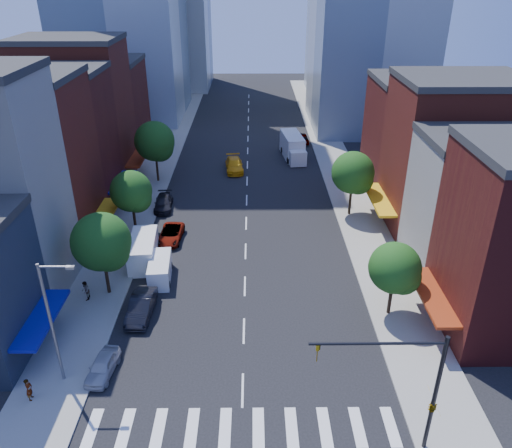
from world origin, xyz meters
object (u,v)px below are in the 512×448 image
(parked_car_front, at_px, (103,366))
(pedestrian_far, at_px, (85,291))
(parked_car_third, at_px, (171,234))
(traffic_car_oncoming, at_px, (290,145))
(cargo_van_far, at_px, (143,251))
(cargo_van_near, at_px, (160,270))
(traffic_car_far, at_px, (302,138))
(parked_car_second, at_px, (141,307))
(taxi, at_px, (234,165))
(parked_car_rear, at_px, (164,203))
(pedestrian_near, at_px, (29,389))
(box_truck, at_px, (293,147))

(parked_car_front, distance_m, pedestrian_far, 9.12)
(parked_car_third, xyz_separation_m, traffic_car_oncoming, (14.02, 28.21, 0.03))
(cargo_van_far, bearing_deg, traffic_car_oncoming, 59.20)
(cargo_van_near, bearing_deg, traffic_car_far, 62.96)
(parked_car_third, bearing_deg, parked_car_second, -89.45)
(taxi, bearing_deg, traffic_car_oncoming, 41.04)
(parked_car_front, bearing_deg, traffic_car_far, 76.86)
(traffic_car_far, height_order, pedestrian_far, pedestrian_far)
(parked_car_second, height_order, pedestrian_far, pedestrian_far)
(parked_car_rear, relative_size, traffic_car_far, 1.03)
(taxi, relative_size, traffic_car_oncoming, 1.32)
(parked_car_front, relative_size, traffic_car_oncoming, 0.90)
(parked_car_second, relative_size, pedestrian_near, 2.98)
(parked_car_second, relative_size, pedestrian_far, 2.87)
(parked_car_second, bearing_deg, parked_car_third, 89.50)
(pedestrian_near, bearing_deg, pedestrian_far, -6.35)
(traffic_car_far, bearing_deg, pedestrian_far, 58.04)
(pedestrian_far, bearing_deg, box_truck, 144.57)
(box_truck, bearing_deg, traffic_car_far, 66.83)
(parked_car_third, relative_size, box_truck, 0.57)
(pedestrian_far, bearing_deg, pedestrian_near, -8.20)
(traffic_car_far, distance_m, pedestrian_far, 47.16)
(parked_car_front, relative_size, parked_car_third, 0.79)
(taxi, height_order, pedestrian_far, pedestrian_far)
(taxi, bearing_deg, pedestrian_far, -116.58)
(parked_car_second, xyz_separation_m, cargo_van_near, (0.65, 5.14, 0.15))
(parked_car_rear, bearing_deg, pedestrian_far, -105.07)
(parked_car_second, bearing_deg, box_truck, 70.40)
(cargo_van_near, bearing_deg, traffic_car_oncoming, 63.89)
(box_truck, bearing_deg, pedestrian_near, -121.10)
(box_truck, relative_size, pedestrian_far, 4.97)
(box_truck, height_order, pedestrian_near, box_truck)
(parked_car_front, bearing_deg, parked_car_second, 84.55)
(taxi, height_order, pedestrian_near, pedestrian_near)
(parked_car_third, distance_m, box_truck, 28.47)
(parked_car_rear, height_order, taxi, taxi)
(cargo_van_near, distance_m, traffic_car_oncoming, 38.02)
(cargo_van_far, height_order, pedestrian_far, cargo_van_far)
(parked_car_rear, distance_m, cargo_van_near, 14.83)
(taxi, distance_m, traffic_car_far, 15.87)
(pedestrian_near, bearing_deg, traffic_car_oncoming, -26.29)
(parked_car_third, xyz_separation_m, box_truck, (14.14, 24.69, 0.89))
(parked_car_second, distance_m, cargo_van_near, 5.18)
(parked_car_third, relative_size, parked_car_rear, 1.00)
(traffic_car_far, xyz_separation_m, box_truck, (-1.94, -6.91, 0.77))
(traffic_car_oncoming, xyz_separation_m, traffic_car_far, (2.07, 3.39, 0.09))
(traffic_car_far, bearing_deg, traffic_car_oncoming, 53.91)
(cargo_van_far, xyz_separation_m, traffic_car_far, (17.99, 35.90, -0.42))
(parked_car_rear, bearing_deg, taxi, 53.38)
(box_truck, bearing_deg, pedestrian_far, -126.75)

